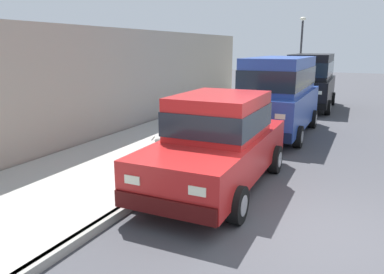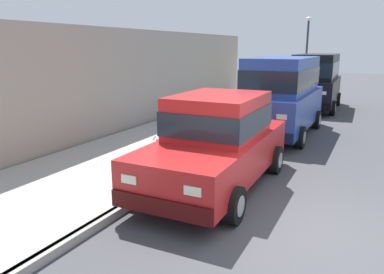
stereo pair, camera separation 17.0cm
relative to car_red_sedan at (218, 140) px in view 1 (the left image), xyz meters
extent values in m
plane|color=#424247|center=(2.22, -1.24, -0.98)|extent=(80.00, 80.00, 0.00)
cube|color=gray|center=(-0.98, -1.24, -0.91)|extent=(0.16, 64.00, 0.14)
cube|color=#A8A59E|center=(-2.78, -1.24, -0.91)|extent=(3.60, 64.00, 0.14)
cube|color=red|center=(0.00, -0.04, -0.28)|extent=(1.87, 4.53, 0.76)
cube|color=red|center=(0.00, 0.06, 0.52)|extent=(1.62, 2.12, 0.84)
cube|color=#19232D|center=(0.00, 0.06, 0.45)|extent=(1.65, 2.17, 0.46)
cube|color=#400A0A|center=(0.04, -2.24, -0.52)|extent=(1.77, 0.23, 0.28)
cube|color=#400A0A|center=(-0.03, 2.16, -0.52)|extent=(1.77, 0.23, 0.28)
cylinder|color=black|center=(0.92, -1.42, -0.66)|extent=(0.23, 0.64, 0.64)
cylinder|color=#9E9EA3|center=(0.92, -1.42, -0.66)|extent=(0.25, 0.36, 0.35)
cylinder|color=black|center=(-0.88, -1.45, -0.66)|extent=(0.23, 0.64, 0.64)
cylinder|color=#9E9EA3|center=(-0.88, -1.45, -0.66)|extent=(0.25, 0.36, 0.35)
cylinder|color=black|center=(0.88, 1.37, -0.66)|extent=(0.23, 0.64, 0.64)
cylinder|color=#9E9EA3|center=(0.88, 1.37, -0.66)|extent=(0.25, 0.36, 0.35)
cylinder|color=black|center=(-0.92, 1.34, -0.66)|extent=(0.23, 0.64, 0.64)
cylinder|color=#9E9EA3|center=(-0.92, 1.34, -0.66)|extent=(0.25, 0.36, 0.35)
cube|color=#EAEACC|center=(0.59, -2.26, -0.17)|extent=(0.28, 0.08, 0.14)
cube|color=#EAEACC|center=(-0.52, -2.28, -0.17)|extent=(0.28, 0.08, 0.14)
cube|color=#28479E|center=(0.00, 5.34, -0.11)|extent=(1.92, 4.81, 1.10)
cube|color=#28479E|center=(0.00, 5.34, 0.99)|extent=(1.69, 3.81, 1.10)
cube|color=#19232D|center=(0.00, 5.34, 0.90)|extent=(1.73, 3.85, 0.61)
cube|color=#0E1837|center=(0.01, 2.99, -0.52)|extent=(1.86, 0.21, 0.28)
cube|color=#0E1837|center=(-0.01, 7.69, -0.52)|extent=(1.86, 0.21, 0.28)
cylinder|color=black|center=(0.96, 3.85, -0.66)|extent=(0.22, 0.64, 0.64)
cylinder|color=#9E9EA3|center=(0.96, 3.85, -0.66)|extent=(0.24, 0.35, 0.35)
cylinder|color=black|center=(-0.94, 3.84, -0.66)|extent=(0.22, 0.64, 0.64)
cylinder|color=#9E9EA3|center=(-0.94, 3.84, -0.66)|extent=(0.24, 0.35, 0.35)
cylinder|color=black|center=(0.95, 6.83, -0.66)|extent=(0.22, 0.64, 0.64)
cylinder|color=#9E9EA3|center=(0.95, 6.83, -0.66)|extent=(0.24, 0.35, 0.35)
cylinder|color=black|center=(-0.95, 6.82, -0.66)|extent=(0.22, 0.64, 0.64)
cylinder|color=#9E9EA3|center=(-0.95, 6.82, -0.66)|extent=(0.24, 0.35, 0.35)
cube|color=#EAEACC|center=(0.60, 2.96, 0.05)|extent=(0.28, 0.08, 0.14)
cube|color=#EAEACC|center=(-0.58, 2.95, 0.05)|extent=(0.28, 0.08, 0.14)
cube|color=black|center=(0.13, 11.28, -0.11)|extent=(2.07, 4.86, 1.10)
cube|color=black|center=(0.13, 11.28, 0.99)|extent=(1.80, 3.86, 1.10)
cube|color=#19232D|center=(0.13, 11.28, 0.90)|extent=(1.84, 3.90, 0.61)
cube|color=black|center=(0.22, 8.93, -0.52)|extent=(1.87, 0.26, 0.28)
cube|color=black|center=(0.05, 13.63, -0.52)|extent=(1.87, 0.26, 0.28)
cylinder|color=black|center=(1.13, 9.82, -0.66)|extent=(0.24, 0.65, 0.64)
cylinder|color=#9E9EA3|center=(1.13, 9.82, -0.66)|extent=(0.25, 0.36, 0.35)
cylinder|color=black|center=(-0.76, 9.76, -0.66)|extent=(0.24, 0.65, 0.64)
cylinder|color=#9E9EA3|center=(-0.76, 9.76, -0.66)|extent=(0.25, 0.36, 0.35)
cylinder|color=black|center=(1.03, 12.80, -0.66)|extent=(0.24, 0.65, 0.64)
cylinder|color=#9E9EA3|center=(1.03, 12.80, -0.66)|extent=(0.25, 0.36, 0.35)
cylinder|color=black|center=(-0.87, 12.73, -0.66)|extent=(0.24, 0.65, 0.64)
cylinder|color=#9E9EA3|center=(-0.87, 12.73, -0.66)|extent=(0.25, 0.36, 0.35)
cube|color=#EAEACC|center=(0.80, 8.92, 0.05)|extent=(0.28, 0.09, 0.14)
cube|color=#EAEACC|center=(-0.37, 8.88, 0.05)|extent=(0.28, 0.09, 0.14)
ellipsoid|color=#999691|center=(-2.12, 1.38, -0.56)|extent=(0.48, 0.31, 0.20)
cylinder|color=#999691|center=(-2.00, 1.48, -0.75)|extent=(0.05, 0.05, 0.18)
cylinder|color=#999691|center=(-1.97, 1.36, -0.75)|extent=(0.05, 0.05, 0.18)
cylinder|color=#999691|center=(-2.26, 1.40, -0.75)|extent=(0.05, 0.05, 0.18)
cylinder|color=#999691|center=(-2.23, 1.29, -0.75)|extent=(0.05, 0.05, 0.18)
sphere|color=#999691|center=(-1.84, 1.46, -0.47)|extent=(0.17, 0.17, 0.17)
ellipsoid|color=#54524F|center=(-1.75, 1.49, -0.49)|extent=(0.13, 0.10, 0.06)
cone|color=#999691|center=(-1.86, 1.51, -0.39)|extent=(0.06, 0.06, 0.07)
cone|color=#999691|center=(-1.83, 1.41, -0.39)|extent=(0.06, 0.06, 0.07)
cylinder|color=#999691|center=(-2.37, 1.31, -0.50)|extent=(0.12, 0.07, 0.13)
cylinder|color=red|center=(-1.43, 5.29, -0.81)|extent=(0.24, 0.24, 0.06)
cylinder|color=red|center=(-1.43, 5.29, -0.51)|extent=(0.17, 0.17, 0.55)
sphere|color=red|center=(-1.43, 5.29, -0.19)|extent=(0.15, 0.15, 0.15)
cylinder|color=red|center=(-1.55, 5.29, -0.48)|extent=(0.10, 0.07, 0.07)
cylinder|color=red|center=(-1.31, 5.29, -0.48)|extent=(0.10, 0.07, 0.07)
cylinder|color=#2D2D33|center=(-1.33, 16.64, 1.26)|extent=(0.12, 0.12, 4.20)
ellipsoid|color=silver|center=(-1.33, 16.64, 3.48)|extent=(0.36, 0.36, 0.20)
cube|color=#9E9384|center=(-4.88, 3.71, 0.73)|extent=(0.50, 20.00, 3.43)
camera|label=1|loc=(2.70, -6.83, 1.86)|focal=34.66mm
camera|label=2|loc=(2.86, -6.75, 1.86)|focal=34.66mm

